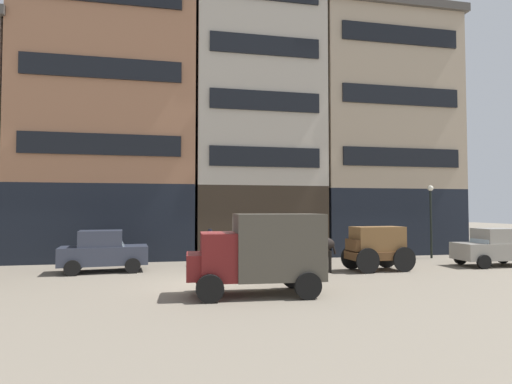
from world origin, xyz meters
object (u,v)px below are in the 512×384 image
object	(u,v)px
sedan_dark	(103,251)
pedestrian_officer	(210,246)
delivery_truck_near	(260,251)
draft_horse	(314,243)
cargo_wagon	(377,245)
streetlamp_curbside	(431,211)
sedan_light	(494,247)

from	to	relation	value
sedan_dark	pedestrian_officer	bearing A→B (deg)	12.86
delivery_truck_near	draft_horse	bearing A→B (deg)	51.08
cargo_wagon	streetlamp_curbside	distance (m)	6.73
pedestrian_officer	streetlamp_curbside	xyz separation A→B (m)	(12.57, 0.62, 1.69)
streetlamp_curbside	delivery_truck_near	bearing A→B (deg)	-145.77
cargo_wagon	sedan_light	distance (m)	6.39
cargo_wagon	draft_horse	world-z (taller)	draft_horse
delivery_truck_near	sedan_dark	size ratio (longest dim) A/B	1.15
sedan_dark	delivery_truck_near	bearing A→B (deg)	-46.92
cargo_wagon	draft_horse	size ratio (longest dim) A/B	1.27
sedan_dark	pedestrian_officer	distance (m)	4.94
draft_horse	pedestrian_officer	distance (m)	5.34
sedan_dark	streetlamp_curbside	bearing A→B (deg)	5.63
sedan_light	pedestrian_officer	distance (m)	13.91
cargo_wagon	sedan_light	bearing A→B (deg)	2.49
sedan_light	streetlamp_curbside	bearing A→B (deg)	106.33
sedan_light	pedestrian_officer	size ratio (longest dim) A/B	2.09
sedan_light	pedestrian_officer	world-z (taller)	sedan_light
pedestrian_officer	streetlamp_curbside	size ratio (longest dim) A/B	0.44
delivery_truck_near	pedestrian_officer	xyz separation A→B (m)	(-0.97, 7.28, -0.44)
draft_horse	sedan_light	world-z (taller)	draft_horse
cargo_wagon	pedestrian_officer	distance (m)	7.89
sedan_dark	sedan_light	distance (m)	18.50
draft_horse	streetlamp_curbside	distance (m)	9.23
cargo_wagon	sedan_dark	world-z (taller)	cargo_wagon
cargo_wagon	sedan_light	xyz separation A→B (m)	(6.38, 0.28, -0.23)
delivery_truck_near	cargo_wagon	bearing A→B (deg)	33.23
sedan_light	draft_horse	bearing A→B (deg)	-178.28
cargo_wagon	sedan_dark	distance (m)	12.22
sedan_dark	streetlamp_curbside	size ratio (longest dim) A/B	0.93
delivery_truck_near	sedan_light	distance (m)	13.38
draft_horse	delivery_truck_near	world-z (taller)	delivery_truck_near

